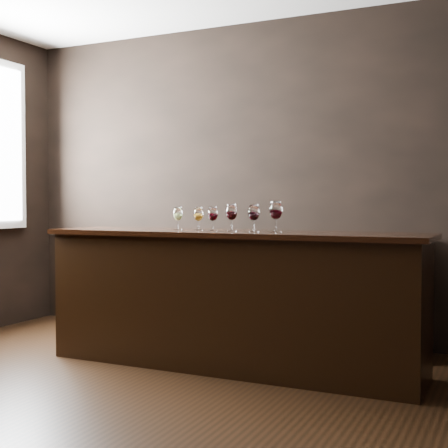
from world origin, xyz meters
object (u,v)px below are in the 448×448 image
at_px(glass_amber, 198,215).
at_px(glass_red_a, 213,214).
at_px(back_bar_shelf, 268,289).
at_px(glass_red_b, 232,213).
at_px(glass_white, 178,214).
at_px(glass_red_c, 254,213).
at_px(glass_red_d, 276,211).
at_px(bar_counter, 231,302).

distance_m(glass_amber, glass_red_a, 0.14).
height_order(back_bar_shelf, glass_red_b, glass_red_b).
relative_size(glass_amber, glass_red_a, 0.97).
height_order(glass_white, glass_red_a, glass_red_a).
relative_size(glass_white, glass_amber, 1.01).
relative_size(glass_red_a, glass_red_c, 0.91).
bearing_deg(glass_red_b, glass_red_d, 6.82).
bearing_deg(glass_red_c, glass_red_b, -179.30).
height_order(glass_red_b, glass_red_d, glass_red_d).
height_order(glass_red_a, glass_red_d, glass_red_d).
relative_size(bar_counter, glass_red_b, 13.92).
distance_m(bar_counter, glass_amber, 0.69).
distance_m(glass_red_a, glass_red_c, 0.34).
bearing_deg(bar_counter, glass_white, 176.97).
xyz_separation_m(back_bar_shelf, glass_red_a, (-0.10, -0.84, 0.65)).
distance_m(bar_counter, glass_red_a, 0.65).
relative_size(glass_red_b, glass_red_d, 0.91).
bearing_deg(glass_red_b, glass_red_c, 0.70).
xyz_separation_m(bar_counter, glass_red_c, (0.19, -0.03, 0.64)).
relative_size(back_bar_shelf, glass_red_d, 11.84).
bearing_deg(glass_amber, glass_white, -175.86).
bearing_deg(glass_amber, back_bar_shelf, 73.90).
xyz_separation_m(back_bar_shelf, glass_red_c, (0.24, -0.88, 0.66)).
height_order(glass_red_a, glass_red_b, glass_red_b).
bearing_deg(glass_white, glass_red_d, -1.08).
height_order(back_bar_shelf, glass_amber, glass_amber).
bearing_deg(bar_counter, back_bar_shelf, 93.45).
relative_size(bar_counter, glass_red_a, 15.53).
relative_size(glass_amber, glass_red_b, 0.87).
xyz_separation_m(glass_white, glass_red_b, (0.47, -0.05, 0.02)).
height_order(bar_counter, glass_red_c, glass_red_c).
distance_m(glass_red_b, glass_red_c, 0.17).
distance_m(back_bar_shelf, glass_red_b, 1.11).
height_order(glass_white, glass_amber, glass_white).
bearing_deg(glass_red_a, glass_red_d, -0.24).
xyz_separation_m(glass_white, glass_red_d, (0.79, -0.02, 0.03)).
relative_size(bar_counter, glass_amber, 16.04).
bearing_deg(glass_red_c, glass_red_a, 173.52).
xyz_separation_m(bar_counter, glass_red_b, (0.02, -0.03, 0.65)).
bearing_deg(glass_red_a, glass_amber, 169.29).
bearing_deg(glass_red_d, bar_counter, -178.31).
xyz_separation_m(glass_red_a, glass_red_d, (0.49, -0.00, 0.03)).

